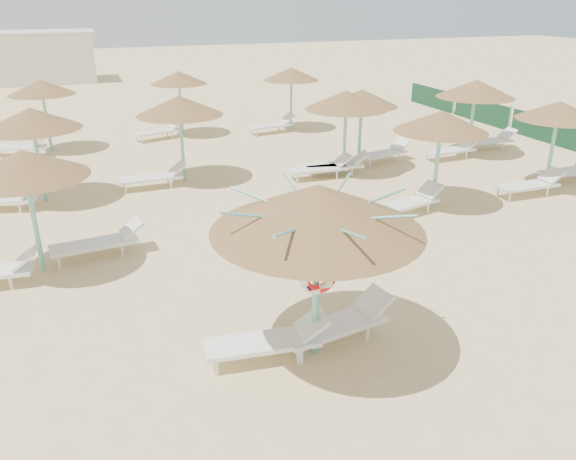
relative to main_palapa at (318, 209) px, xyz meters
name	(u,v)px	position (x,y,z in m)	size (l,w,h in m)	color
ground	(330,347)	(0.30, 0.05, -2.56)	(120.00, 120.00, 0.00)	#DEC487
main_palapa	(318,209)	(0.00, 0.00, 0.00)	(3.28, 3.28, 2.94)	#6AB9B1
lounger_main_a	(271,340)	(-0.73, 0.10, -2.21)	(2.06, 0.82, 0.73)	white
lounger_main_b	(340,322)	(0.55, 0.18, -2.21)	(2.10, 0.94, 0.73)	white
palapa_field	(278,104)	(2.84, 9.78, -0.27)	(18.99, 13.88, 2.71)	#6AB9B1
service_hut	(30,57)	(-5.70, 35.05, -0.91)	(8.40, 4.40, 3.25)	silver
windbreak_fence	(547,130)	(14.30, 10.00, -2.06)	(0.08, 19.84, 1.10)	#174525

